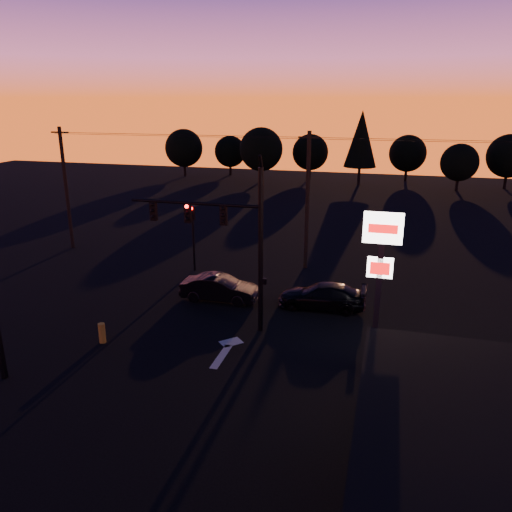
{
  "coord_description": "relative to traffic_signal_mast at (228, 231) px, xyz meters",
  "views": [
    {
      "loc": [
        7.16,
        -17.63,
        10.96
      ],
      "look_at": [
        1.0,
        5.0,
        3.5
      ],
      "focal_mm": 35.0,
      "sensor_mm": 36.0,
      "label": 1
    }
  ],
  "objects": [
    {
      "name": "ground",
      "position": [
        0.1,
        -3.99,
        -4.94
      ],
      "size": [
        120.0,
        120.0,
        0.0
      ],
      "primitive_type": "plane",
      "color": "black",
      "rests_on": "ground"
    },
    {
      "name": "lane_arrow",
      "position": [
        0.6,
        -2.33,
        -4.93
      ],
      "size": [
        1.2,
        3.1,
        0.01
      ],
      "color": "beige",
      "rests_on": "ground"
    },
    {
      "name": "traffic_signal_mast",
      "position": [
        0.0,
        0.0,
        0.0
      ],
      "size": [
        6.79,
        0.52,
        8.58
      ],
      "color": "black",
      "rests_on": "ground"
    },
    {
      "name": "secondary_signal",
      "position": [
        -4.9,
        7.49,
        -2.07
      ],
      "size": [
        0.3,
        0.31,
        4.35
      ],
      "color": "black",
      "rests_on": "ground"
    },
    {
      "name": "pylon_sign",
      "position": [
        7.1,
        -2.49,
        -0.02
      ],
      "size": [
        1.5,
        0.28,
        6.8
      ],
      "color": "black",
      "rests_on": "ground"
    },
    {
      "name": "utility_pole_0",
      "position": [
        -15.9,
        10.01,
        -0.34
      ],
      "size": [
        1.4,
        0.26,
        9.0
      ],
      "color": "black",
      "rests_on": "ground"
    },
    {
      "name": "utility_pole_1",
      "position": [
        2.1,
        10.01,
        -0.34
      ],
      "size": [
        1.4,
        0.26,
        9.0
      ],
      "color": "black",
      "rests_on": "ground"
    },
    {
      "name": "power_wires",
      "position": [
        2.1,
        10.01,
        3.63
      ],
      "size": [
        36.0,
        1.22,
        0.07
      ],
      "color": "black",
      "rests_on": "ground"
    },
    {
      "name": "bollard",
      "position": [
        -5.21,
        -3.18,
        -4.46
      ],
      "size": [
        0.32,
        0.32,
        0.96
      ],
      "primitive_type": "cylinder",
      "color": "#B59121",
      "rests_on": "ground"
    },
    {
      "name": "tree_0",
      "position": [
        -21.9,
        46.01,
        -0.88
      ],
      "size": [
        5.36,
        5.36,
        6.74
      ],
      "color": "black",
      "rests_on": "ground"
    },
    {
      "name": "tree_1",
      "position": [
        -15.9,
        49.01,
        -1.5
      ],
      "size": [
        4.54,
        4.54,
        5.71
      ],
      "color": "black",
      "rests_on": "ground"
    },
    {
      "name": "tree_2",
      "position": [
        -9.9,
        44.01,
        -0.57
      ],
      "size": [
        5.77,
        5.78,
        7.26
      ],
      "color": "black",
      "rests_on": "ground"
    },
    {
      "name": "tree_3",
      "position": [
        -3.9,
        48.01,
        -1.19
      ],
      "size": [
        4.95,
        4.95,
        6.22
      ],
      "color": "black",
      "rests_on": "ground"
    },
    {
      "name": "tree_4",
      "position": [
        3.1,
        45.01,
        0.99
      ],
      "size": [
        4.18,
        4.18,
        9.5
      ],
      "color": "black",
      "rests_on": "ground"
    },
    {
      "name": "tree_5",
      "position": [
        9.1,
        50.01,
        -1.19
      ],
      "size": [
        4.95,
        4.95,
        6.22
      ],
      "color": "black",
      "rests_on": "ground"
    },
    {
      "name": "tree_6",
      "position": [
        15.1,
        44.01,
        -1.5
      ],
      "size": [
        4.54,
        4.54,
        5.71
      ],
      "color": "black",
      "rests_on": "ground"
    },
    {
      "name": "tree_7",
      "position": [
        21.1,
        47.01,
        -0.88
      ],
      "size": [
        5.36,
        5.36,
        6.74
      ],
      "color": "black",
      "rests_on": "ground"
    },
    {
      "name": "car_mid",
      "position": [
        -1.61,
        3.14,
        -4.22
      ],
      "size": [
        4.39,
        1.61,
        1.44
      ],
      "primitive_type": "imported",
      "rotation": [
        0.0,
        0.0,
        1.59
      ],
      "color": "black",
      "rests_on": "ground"
    },
    {
      "name": "car_right",
      "position": [
        4.12,
        3.56,
        -4.25
      ],
      "size": [
        4.78,
        2.06,
        1.37
      ],
      "primitive_type": "imported",
      "rotation": [
        0.0,
        0.0,
        -1.54
      ],
      "color": "black",
      "rests_on": "ground"
    },
    {
      "name": "suv_parked",
      "position": [
        8.31,
        -6.48,
        -4.32
      ],
      "size": [
        3.12,
        4.81,
        1.23
      ],
      "primitive_type": "imported",
      "rotation": [
        0.0,
        0.0,
        0.26
      ],
      "color": "black",
      "rests_on": "ground"
    }
  ]
}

